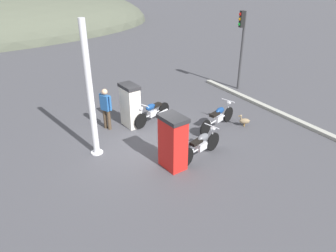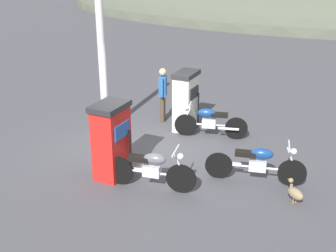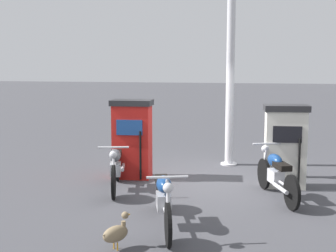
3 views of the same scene
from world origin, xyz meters
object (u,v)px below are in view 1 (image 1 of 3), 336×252
at_px(motorcycle_far_pump, 152,112).
at_px(canopy_support_pole, 90,94).
at_px(fuel_pump_near, 173,142).
at_px(attendant_person, 106,107).
at_px(wandering_duck, 244,121).
at_px(fuel_pump_far, 130,105).
at_px(motorcycle_extra, 218,117).
at_px(motorcycle_near_pump, 201,145).
at_px(roadside_traffic_light, 242,37).

xyz_separation_m(motorcycle_far_pump, canopy_support_pole, (-2.61, -1.15, 1.59)).
distance_m(fuel_pump_near, canopy_support_pole, 2.86).
bearing_deg(attendant_person, wandering_duck, -27.01).
height_order(fuel_pump_far, wandering_duck, fuel_pump_far).
height_order(motorcycle_far_pump, motorcycle_extra, same).
bearing_deg(canopy_support_pole, motorcycle_near_pump, -33.93).
distance_m(motorcycle_extra, canopy_support_pole, 4.86).
distance_m(wandering_duck, canopy_support_pole, 5.88).
bearing_deg(fuel_pump_far, motorcycle_far_pump, -10.72).
xyz_separation_m(motorcycle_near_pump, motorcycle_extra, (1.76, 1.43, -0.01)).
relative_size(motorcycle_extra, canopy_support_pole, 0.48).
height_order(motorcycle_far_pump, attendant_person, attendant_person).
relative_size(motorcycle_near_pump, motorcycle_extra, 0.94).
relative_size(fuel_pump_near, canopy_support_pole, 0.40).
relative_size(motorcycle_far_pump, attendant_person, 1.16).
bearing_deg(fuel_pump_near, motorcycle_extra, 27.20).
bearing_deg(fuel_pump_far, roadside_traffic_light, 11.11).
distance_m(fuel_pump_far, attendant_person, 0.90).
height_order(motorcycle_near_pump, motorcycle_far_pump, motorcycle_near_pump).
xyz_separation_m(motorcycle_far_pump, motorcycle_extra, (1.95, -1.61, 0.00)).
height_order(motorcycle_near_pump, roadside_traffic_light, roadside_traffic_light).
bearing_deg(attendant_person, roadside_traffic_light, 8.23).
xyz_separation_m(motorcycle_near_pump, wandering_duck, (2.72, 1.03, -0.25)).
bearing_deg(motorcycle_extra, canopy_support_pole, 174.22).
bearing_deg(fuel_pump_far, attendant_person, 167.57).
bearing_deg(roadside_traffic_light, fuel_pump_far, -168.89).
bearing_deg(roadside_traffic_light, fuel_pump_near, -144.61).
relative_size(motorcycle_extra, roadside_traffic_light, 0.55).
xyz_separation_m(wandering_duck, canopy_support_pole, (-5.53, 0.86, 1.82)).
xyz_separation_m(attendant_person, roadside_traffic_light, (7.10, 1.03, 1.63)).
height_order(motorcycle_near_pump, attendant_person, attendant_person).
bearing_deg(motorcycle_near_pump, motorcycle_extra, 39.09).
bearing_deg(motorcycle_near_pump, roadside_traffic_light, 40.37).
height_order(motorcycle_near_pump, motorcycle_extra, motorcycle_near_pump).
height_order(fuel_pump_near, wandering_duck, fuel_pump_near).
height_order(motorcycle_extra, attendant_person, attendant_person).
xyz_separation_m(motorcycle_extra, attendant_person, (-3.66, 1.96, 0.43)).
relative_size(motorcycle_near_pump, wandering_duck, 3.99).
height_order(motorcycle_extra, wandering_duck, motorcycle_extra).
bearing_deg(attendant_person, fuel_pump_near, -75.46).
bearing_deg(roadside_traffic_light, motorcycle_far_pump, -165.68).
height_order(fuel_pump_near, roadside_traffic_light, roadside_traffic_light).
bearing_deg(fuel_pump_far, fuel_pump_near, -90.00).
bearing_deg(attendant_person, motorcycle_far_pump, -11.61).
bearing_deg(motorcycle_extra, roadside_traffic_light, 41.00).
bearing_deg(roadside_traffic_light, motorcycle_extra, -139.00).
relative_size(attendant_person, roadside_traffic_light, 0.43).
distance_m(motorcycle_near_pump, motorcycle_far_pump, 3.05).
height_order(fuel_pump_far, motorcycle_extra, fuel_pump_far).
bearing_deg(motorcycle_near_pump, fuel_pump_far, 107.72).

